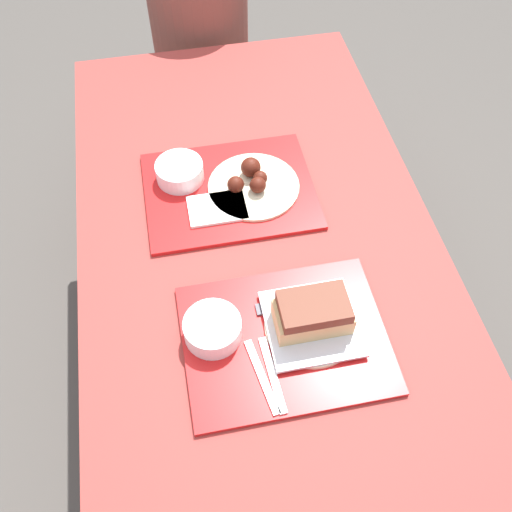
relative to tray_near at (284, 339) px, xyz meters
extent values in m
plane|color=#4C4742|center=(0.00, 0.22, -0.73)|extent=(12.00, 12.00, 0.00)
cube|color=maroon|center=(0.00, 0.22, -0.03)|extent=(0.86, 1.73, 0.04)
cylinder|color=maroon|center=(-0.37, 1.00, -0.39)|extent=(0.07, 0.07, 0.68)
cylinder|color=maroon|center=(0.37, 1.00, -0.39)|extent=(0.07, 0.07, 0.68)
cube|color=maroon|center=(0.00, 1.30, -0.30)|extent=(0.82, 0.28, 0.04)
cylinder|color=maroon|center=(-0.35, 1.30, -0.53)|extent=(0.06, 0.06, 0.41)
cylinder|color=maroon|center=(0.35, 1.30, -0.53)|extent=(0.06, 0.06, 0.41)
cube|color=red|center=(0.00, 0.00, 0.00)|extent=(0.43, 0.34, 0.01)
cube|color=red|center=(-0.04, 0.44, 0.00)|extent=(0.43, 0.34, 0.01)
cylinder|color=white|center=(-0.15, 0.04, 0.03)|extent=(0.12, 0.12, 0.05)
cylinder|color=beige|center=(-0.15, 0.04, 0.05)|extent=(0.11, 0.11, 0.01)
cylinder|color=beige|center=(0.06, 0.02, 0.01)|extent=(0.20, 0.20, 0.01)
cube|color=silver|center=(0.06, 0.02, 0.02)|extent=(0.19, 0.19, 0.01)
cube|color=#DBB275|center=(0.06, 0.02, 0.05)|extent=(0.16, 0.09, 0.05)
cube|color=brown|center=(0.06, 0.02, 0.09)|extent=(0.14, 0.09, 0.03)
cube|color=white|center=(-0.06, -0.08, 0.01)|extent=(0.04, 0.17, 0.00)
cube|color=white|center=(-0.04, -0.08, 0.01)|extent=(0.03, 0.17, 0.00)
cube|color=#3F3F47|center=(-0.03, 0.08, 0.01)|extent=(0.04, 0.03, 0.01)
cylinder|color=white|center=(-0.16, 0.50, 0.03)|extent=(0.12, 0.12, 0.05)
cylinder|color=beige|center=(-0.16, 0.50, 0.05)|extent=(0.11, 0.11, 0.01)
cylinder|color=beige|center=(0.02, 0.44, 0.01)|extent=(0.23, 0.23, 0.01)
sphere|color=#4C190F|center=(0.04, 0.44, 0.03)|extent=(0.04, 0.04, 0.04)
sphere|color=#4C190F|center=(0.02, 0.48, 0.04)|extent=(0.05, 0.05, 0.05)
sphere|color=#4C190F|center=(-0.03, 0.43, 0.04)|extent=(0.04, 0.04, 0.04)
sphere|color=#4C190F|center=(0.02, 0.42, 0.03)|extent=(0.04, 0.04, 0.04)
cube|color=white|center=(-0.08, 0.38, 0.01)|extent=(0.14, 0.10, 0.01)
cylinder|color=brown|center=(-0.01, 1.30, -0.03)|extent=(0.34, 0.34, 0.50)
camera|label=1|loc=(-0.17, -0.55, 1.08)|focal=40.00mm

